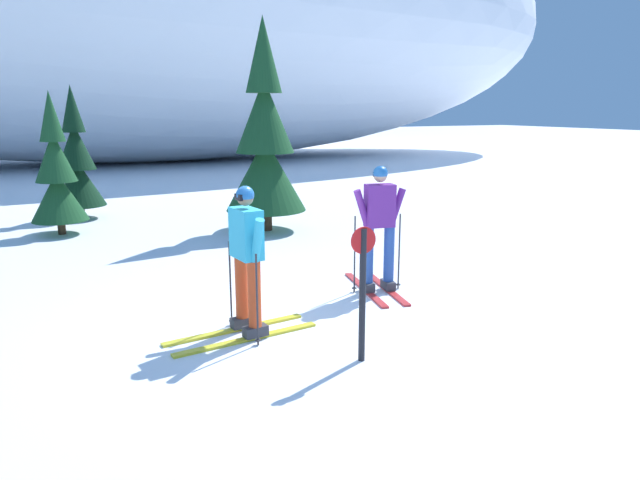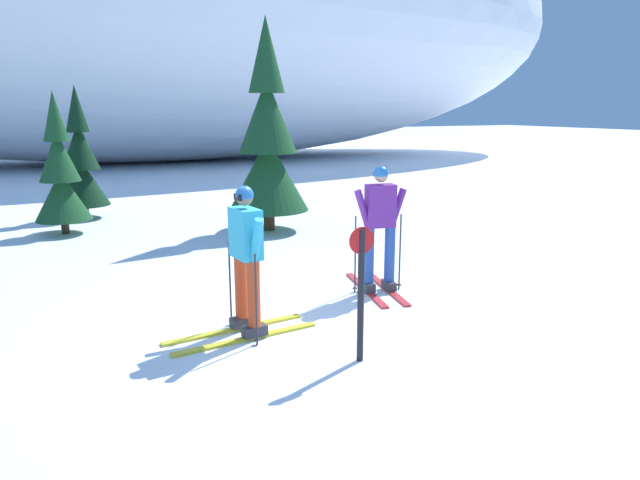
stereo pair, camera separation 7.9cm
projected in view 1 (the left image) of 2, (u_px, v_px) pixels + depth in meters
The scene contains 8 objects.
ground_plane at pixel (287, 320), 7.31m from camera, with size 120.00×120.00×0.00m, color white.
skier_cyan_jacket at pixel (246, 258), 6.66m from camera, with size 1.82×0.82×1.75m.
skier_purple_jacket at pixel (379, 227), 8.23m from camera, with size 0.78×1.71×1.82m.
pine_tree_center_left at pixel (56, 176), 11.96m from camera, with size 1.14×1.14×2.94m.
pine_tree_center_right at pixel (77, 164), 13.67m from camera, with size 1.20×1.20×3.11m.
pine_tree_far_right at pixel (265, 144), 12.23m from camera, with size 1.71×1.71×4.42m.
snow_ridge_background at pixel (148, 2), 27.06m from camera, with size 45.55×17.72×14.75m, color white.
trail_marker_post at pixel (363, 286), 5.97m from camera, with size 0.28×0.07×1.44m.
Camera 1 is at (-2.67, -6.37, 2.61)m, focal length 32.72 mm.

